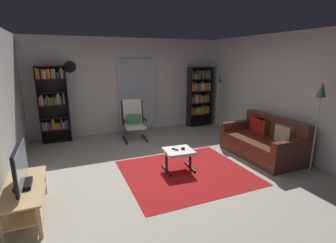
% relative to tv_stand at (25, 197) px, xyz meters
% --- Properties ---
extents(ground_plane, '(7.02, 7.02, 0.00)m').
position_rel_tv_stand_xyz_m(ground_plane, '(2.35, 0.61, -0.30)').
color(ground_plane, '#A9A292').
extents(wall_back, '(5.60, 0.06, 2.60)m').
position_rel_tv_stand_xyz_m(wall_back, '(2.35, 3.51, 1.00)').
color(wall_back, silver).
rests_on(wall_back, ground).
extents(wall_right, '(0.06, 6.00, 2.60)m').
position_rel_tv_stand_xyz_m(wall_right, '(5.05, 0.61, 1.00)').
color(wall_right, silver).
rests_on(wall_right, ground).
extents(glass_door_panel, '(1.10, 0.01, 2.00)m').
position_rel_tv_stand_xyz_m(glass_door_panel, '(2.55, 3.44, 0.75)').
color(glass_door_panel, silver).
extents(area_rug, '(2.24, 2.02, 0.01)m').
position_rel_tv_stand_xyz_m(area_rug, '(2.57, 0.36, -0.29)').
color(area_rug, maroon).
rests_on(area_rug, ground).
extents(tv_stand, '(0.49, 1.20, 0.45)m').
position_rel_tv_stand_xyz_m(tv_stand, '(0.00, 0.00, 0.00)').
color(tv_stand, tan).
rests_on(tv_stand, ground).
extents(television, '(0.20, 0.91, 0.56)m').
position_rel_tv_stand_xyz_m(television, '(0.00, 0.02, 0.42)').
color(television, black).
rests_on(television, tv_stand).
extents(bookshelf_near_tv, '(0.69, 0.30, 1.89)m').
position_rel_tv_stand_xyz_m(bookshelf_near_tv, '(0.36, 3.28, 0.72)').
color(bookshelf_near_tv, black).
rests_on(bookshelf_near_tv, ground).
extents(bookshelf_near_sofa, '(0.74, 0.30, 1.80)m').
position_rel_tv_stand_xyz_m(bookshelf_near_sofa, '(4.47, 3.28, 0.67)').
color(bookshelf_near_sofa, black).
rests_on(bookshelf_near_sofa, ground).
extents(leather_sofa, '(0.92, 1.70, 0.84)m').
position_rel_tv_stand_xyz_m(leather_sofa, '(4.48, 0.47, 0.01)').
color(leather_sofa, '#582C1F').
rests_on(leather_sofa, ground).
extents(lounge_armchair, '(0.61, 0.69, 1.02)m').
position_rel_tv_stand_xyz_m(lounge_armchair, '(2.22, 2.70, 0.24)').
color(lounge_armchair, black).
rests_on(lounge_armchair, ground).
extents(ottoman, '(0.56, 0.52, 0.40)m').
position_rel_tv_stand_xyz_m(ottoman, '(2.49, 0.54, 0.03)').
color(ottoman, white).
rests_on(ottoman, ground).
extents(tv_remote, '(0.09, 0.15, 0.02)m').
position_rel_tv_stand_xyz_m(tv_remote, '(2.43, 0.56, 0.11)').
color(tv_remote, black).
rests_on(tv_remote, ottoman).
extents(cell_phone, '(0.12, 0.16, 0.01)m').
position_rel_tv_stand_xyz_m(cell_phone, '(2.58, 0.54, 0.11)').
color(cell_phone, black).
rests_on(cell_phone, ottoman).
extents(floor_lamp_by_sofa, '(0.22, 0.22, 1.68)m').
position_rel_tv_stand_xyz_m(floor_lamp_by_sofa, '(4.67, -0.54, 1.00)').
color(floor_lamp_by_sofa, '#A5A5AD').
rests_on(floor_lamp_by_sofa, ground).
extents(floor_lamp_by_shelf, '(0.22, 0.22, 1.69)m').
position_rel_tv_stand_xyz_m(floor_lamp_by_shelf, '(4.65, 2.53, 1.11)').
color(floor_lamp_by_shelf, '#A5A5AD').
rests_on(floor_lamp_by_shelf, ground).
extents(wall_clock, '(0.29, 0.03, 0.29)m').
position_rel_tv_stand_xyz_m(wall_clock, '(0.83, 3.44, 1.55)').
color(wall_clock, silver).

